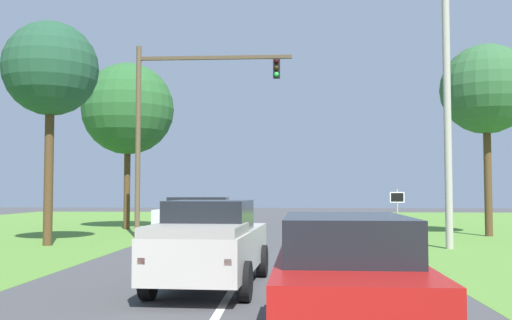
% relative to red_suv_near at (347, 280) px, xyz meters
% --- Properties ---
extents(ground_plane, '(120.00, 120.00, 0.00)m').
position_rel_red_suv_near_xyz_m(ground_plane, '(-2.03, 7.22, -0.97)').
color(ground_plane, '#424244').
extents(red_suv_near, '(2.16, 4.66, 1.83)m').
position_rel_red_suv_near_xyz_m(red_suv_near, '(0.00, 0.00, 0.00)').
color(red_suv_near, '#9E1411').
rests_on(red_suv_near, ground_plane).
extents(pickup_truck_lead, '(2.39, 5.55, 1.95)m').
position_rel_red_suv_near_xyz_m(pickup_truck_lead, '(-2.53, 5.13, 0.02)').
color(pickup_truck_lead, '#B7B2A8').
rests_on(pickup_truck_lead, ground_plane).
extents(traffic_light, '(7.34, 0.40, 9.00)m').
position_rel_red_suv_near_xyz_m(traffic_light, '(-6.15, 18.96, 4.87)').
color(traffic_light, brown).
rests_on(traffic_light, ground_plane).
extents(keep_moving_sign, '(0.60, 0.09, 2.25)m').
position_rel_red_suv_near_xyz_m(keep_moving_sign, '(3.70, 16.84, 0.48)').
color(keep_moving_sign, gray).
rests_on(keep_moving_sign, ground_plane).
extents(oak_tree_right, '(4.35, 4.35, 9.28)m').
position_rel_red_suv_near_xyz_m(oak_tree_right, '(8.74, 20.80, 6.10)').
color(oak_tree_right, '#4C351E').
rests_on(oak_tree_right, ground_plane).
extents(crossing_suv_far, '(4.81, 2.21, 1.86)m').
position_rel_red_suv_near_xyz_m(crossing_suv_far, '(-5.12, 20.87, -0.00)').
color(crossing_suv_far, silver).
rests_on(crossing_suv_far, ground_plane).
extents(utility_pole_right, '(0.28, 0.28, 9.85)m').
position_rel_red_suv_near_xyz_m(utility_pole_right, '(5.20, 14.46, 3.95)').
color(utility_pole_right, '#9E998E').
rests_on(utility_pole_right, ground_plane).
extents(extra_tree_1, '(5.24, 5.24, 9.49)m').
position_rel_red_suv_near_xyz_m(extra_tree_1, '(-10.04, 24.89, 5.88)').
color(extra_tree_1, '#4C351E').
rests_on(extra_tree_1, ground_plane).
extents(extra_tree_2, '(3.79, 3.79, 8.99)m').
position_rel_red_suv_near_xyz_m(extra_tree_2, '(-10.38, 14.86, 6.07)').
color(extra_tree_2, '#4C351E').
rests_on(extra_tree_2, ground_plane).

